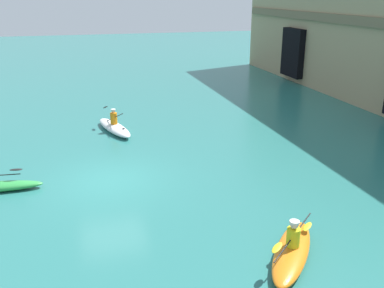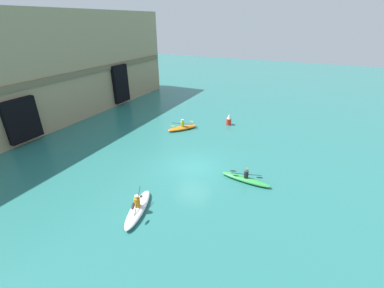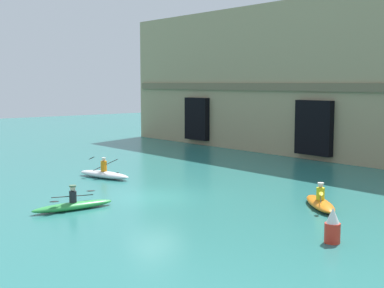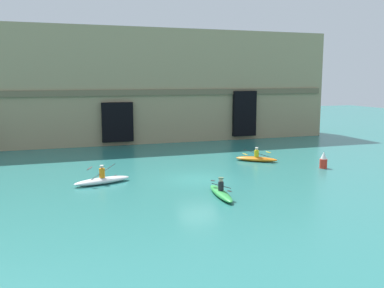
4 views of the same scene
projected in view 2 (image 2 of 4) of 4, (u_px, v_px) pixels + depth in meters
name	position (u px, v px, depth m)	size (l,w,h in m)	color
ground_plane	(193.00, 167.00, 19.74)	(120.00, 120.00, 0.00)	#28706B
kayak_green	(246.00, 179.00, 17.90)	(0.96, 3.61, 1.05)	green
kayak_orange	(183.00, 128.00, 26.36)	(3.08, 2.62, 1.10)	orange
kayak_white	(138.00, 208.00, 15.08)	(3.66, 1.79, 1.20)	white
marker_buoy	(229.00, 120.00, 27.45)	(0.53, 0.53, 1.21)	red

